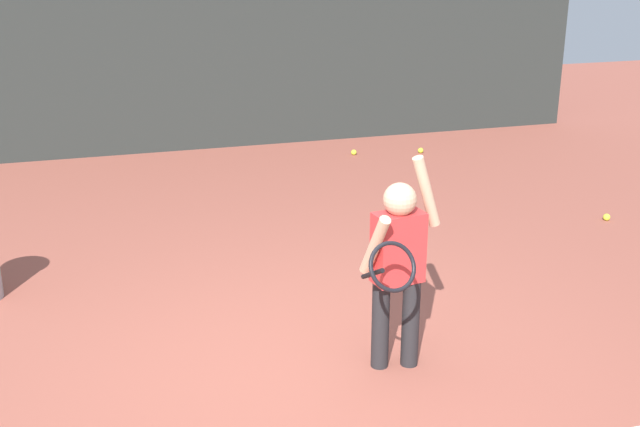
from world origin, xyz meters
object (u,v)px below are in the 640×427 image
tennis_ball_3 (354,152)px  tennis_ball_4 (607,217)px  tennis_ball_2 (421,150)px  tennis_player (398,260)px

tennis_ball_3 → tennis_ball_4: (1.56, -2.83, 0.00)m
tennis_ball_2 → tennis_ball_3: 0.82m
tennis_ball_2 → tennis_ball_4: 2.79m
tennis_player → tennis_ball_3: bearing=65.8°
tennis_ball_3 → tennis_ball_4: bearing=-61.0°
tennis_ball_2 → tennis_ball_4: size_ratio=1.00×
tennis_player → tennis_ball_2: bearing=56.5°
tennis_ball_2 → tennis_ball_3: bearing=170.0°
tennis_ball_3 → tennis_ball_4: size_ratio=1.00×
tennis_player → tennis_ball_4: bearing=25.1°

